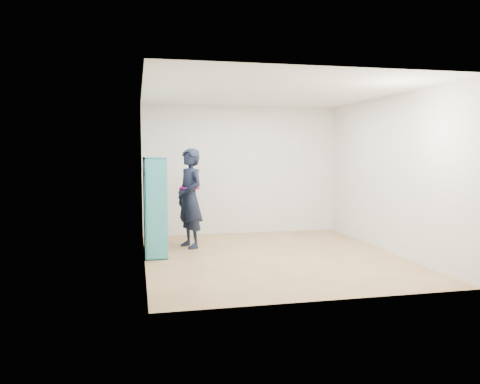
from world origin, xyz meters
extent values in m
plane|color=olive|center=(0.00, 0.00, 0.00)|extent=(4.50, 4.50, 0.00)
plane|color=white|center=(0.00, 0.00, 2.60)|extent=(4.50, 4.50, 0.00)
cube|color=silver|center=(-2.00, 0.00, 1.30)|extent=(0.02, 4.50, 2.60)
cube|color=silver|center=(2.00, 0.00, 1.30)|extent=(0.02, 4.50, 2.60)
cube|color=silver|center=(0.00, 2.25, 1.30)|extent=(4.00, 0.02, 2.60)
cube|color=silver|center=(0.00, -2.25, 1.30)|extent=(4.00, 0.02, 2.60)
cube|color=teal|center=(-1.82, 0.14, 0.79)|extent=(0.35, 0.02, 1.58)
cube|color=teal|center=(-1.82, 1.31, 0.79)|extent=(0.35, 0.02, 1.58)
cube|color=teal|center=(-1.82, 0.72, 0.01)|extent=(0.35, 1.19, 0.02)
cube|color=teal|center=(-1.82, 0.72, 1.57)|extent=(0.35, 1.19, 0.02)
cube|color=teal|center=(-1.98, 0.72, 0.79)|extent=(0.02, 1.19, 1.58)
cube|color=teal|center=(-1.82, 0.53, 0.79)|extent=(0.32, 0.02, 1.53)
cube|color=teal|center=(-1.82, 0.91, 0.79)|extent=(0.32, 0.02, 1.53)
cube|color=teal|center=(-1.82, 0.72, 0.41)|extent=(0.32, 1.14, 0.02)
cube|color=teal|center=(-1.82, 0.72, 0.79)|extent=(0.32, 1.14, 0.02)
cube|color=teal|center=(-1.82, 0.72, 1.17)|extent=(0.32, 1.14, 0.02)
cube|color=beige|center=(-1.80, 0.34, 0.08)|extent=(0.22, 0.14, 0.08)
cube|color=black|center=(-1.79, 0.29, 0.56)|extent=(0.18, 0.16, 0.27)
cube|color=maroon|center=(-1.79, 0.29, 0.91)|extent=(0.18, 0.16, 0.22)
cube|color=silver|center=(-1.80, 0.34, 1.23)|extent=(0.22, 0.14, 0.08)
cube|color=navy|center=(-1.79, 0.67, 0.18)|extent=(0.18, 0.16, 0.29)
cube|color=brown|center=(-1.79, 0.67, 0.55)|extent=(0.18, 0.16, 0.26)
cube|color=#BFB28C|center=(-1.80, 0.72, 0.85)|extent=(0.22, 0.14, 0.08)
cube|color=#26594C|center=(-1.79, 0.67, 1.31)|extent=(0.18, 0.16, 0.24)
cube|color=beige|center=(-1.79, 1.05, 0.16)|extent=(0.18, 0.16, 0.26)
cube|color=black|center=(-1.80, 1.10, 0.46)|extent=(0.22, 0.14, 0.08)
cube|color=maroon|center=(-1.79, 1.05, 0.95)|extent=(0.18, 0.16, 0.29)
cube|color=silver|center=(-1.79, 1.05, 1.32)|extent=(0.18, 0.16, 0.26)
imported|color=black|center=(-1.20, 1.02, 0.87)|extent=(0.62, 0.74, 1.73)
torus|color=#920B6E|center=(-1.20, 1.02, 1.04)|extent=(0.47, 0.47, 0.04)
cube|color=silver|center=(-1.37, 1.03, 0.98)|extent=(0.06, 0.08, 0.12)
cube|color=black|center=(-1.37, 1.03, 0.98)|extent=(0.06, 0.08, 0.12)
camera|label=1|loc=(-2.09, -7.07, 1.68)|focal=35.00mm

